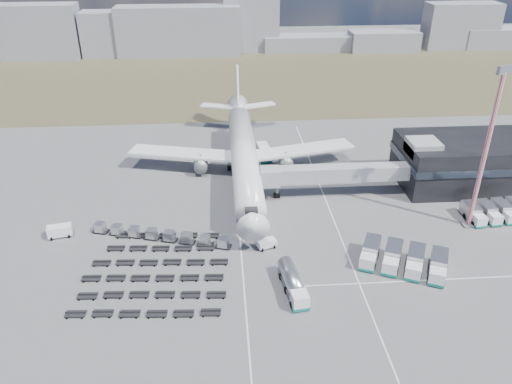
{
  "coord_description": "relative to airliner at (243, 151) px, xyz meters",
  "views": [
    {
      "loc": [
        -4.57,
        -68.27,
        49.61
      ],
      "look_at": [
        1.57,
        15.76,
        4.0
      ],
      "focal_mm": 35.0,
      "sensor_mm": 36.0,
      "label": 1
    }
  ],
  "objects": [
    {
      "name": "airliner",
      "position": [
        0.0,
        0.0,
        0.0
      ],
      "size": [
        51.59,
        64.53,
        17.62
      ],
      "color": "white",
      "rests_on": "ground"
    },
    {
      "name": "ground",
      "position": [
        0.0,
        -32.38,
        -5.29
      ],
      "size": [
        420.0,
        420.0,
        0.0
      ],
      "primitive_type": "plane",
      "color": "#565659",
      "rests_on": "ground"
    },
    {
      "name": "terminal",
      "position": [
        47.77,
        -8.41,
        -0.04
      ],
      "size": [
        30.4,
        16.4,
        11.0
      ],
      "color": "black",
      "rests_on": "ground"
    },
    {
      "name": "utility_van",
      "position": [
        -34.05,
        -23.45,
        -4.17
      ],
      "size": [
        4.5,
        2.75,
        2.24
      ],
      "primitive_type": "cube",
      "rotation": [
        0.0,
        0.0,
        0.22
      ],
      "color": "white",
      "rests_on": "ground"
    },
    {
      "name": "pushback_tug",
      "position": [
        2.44,
        -29.49,
        -4.56
      ],
      "size": [
        3.7,
        2.86,
        1.47
      ],
      "primitive_type": "cube",
      "rotation": [
        0.0,
        0.0,
        0.36
      ],
      "color": "white",
      "rests_on": "ground"
    },
    {
      "name": "lane_markings",
      "position": [
        9.77,
        -29.38,
        -5.29
      ],
      "size": [
        47.12,
        110.0,
        0.01
      ],
      "color": "silver",
      "rests_on": "ground"
    },
    {
      "name": "fuel_tanker",
      "position": [
        5.37,
        -41.49,
        -3.7
      ],
      "size": [
        3.74,
        10.12,
        3.19
      ],
      "rotation": [
        0.0,
        0.0,
        0.13
      ],
      "color": "white",
      "rests_on": "ground"
    },
    {
      "name": "skyline",
      "position": [
        -1.21,
        117.74,
        3.33
      ],
      "size": [
        287.68,
        21.41,
        24.55
      ],
      "color": "gray",
      "rests_on": "ground"
    },
    {
      "name": "floodlight_mast",
      "position": [
        40.59,
        -25.0,
        9.6
      ],
      "size": [
        2.83,
        2.29,
        29.72
      ],
      "rotation": [
        0.0,
        0.0,
        0.31
      ],
      "color": "red",
      "rests_on": "ground"
    },
    {
      "name": "uld_row",
      "position": [
        -16.08,
        -25.8,
        -4.25
      ],
      "size": [
        25.16,
        8.78,
        1.74
      ],
      "rotation": [
        0.0,
        0.0,
        -0.28
      ],
      "color": "black",
      "rests_on": "ground"
    },
    {
      "name": "jet_bridge",
      "position": [
        15.9,
        -11.95,
        -0.24
      ],
      "size": [
        30.3,
        3.8,
        7.05
      ],
      "color": "#939399",
      "rests_on": "ground"
    },
    {
      "name": "catering_truck",
      "position": [
        5.2,
        7.42,
        -3.78
      ],
      "size": [
        3.53,
        6.75,
        2.96
      ],
      "rotation": [
        0.0,
        0.0,
        0.14
      ],
      "color": "white",
      "rests_on": "ground"
    },
    {
      "name": "grass_strip",
      "position": [
        0.0,
        77.62,
        -5.29
      ],
      "size": [
        420.0,
        90.0,
        0.01
      ],
      "primitive_type": "cube",
      "color": "#4A432C",
      "rests_on": "ground"
    },
    {
      "name": "service_trucks_near",
      "position": [
        24.07,
        -36.78,
        -3.69
      ],
      "size": [
        15.07,
        12.18,
        2.94
      ],
      "rotation": [
        0.0,
        0.0,
        -0.43
      ],
      "color": "white",
      "rests_on": "ground"
    },
    {
      "name": "baggage_dollies",
      "position": [
        -16.14,
        -35.39,
        -4.94
      ],
      "size": [
        24.0,
        23.01,
        0.7
      ],
      "rotation": [
        0.0,
        0.0,
        -0.06
      ],
      "color": "black",
      "rests_on": "ground"
    },
    {
      "name": "service_trucks_far",
      "position": [
        46.76,
        -23.0,
        -3.9
      ],
      "size": [
        12.04,
        7.29,
        2.57
      ],
      "rotation": [
        0.0,
        0.0,
        0.08
      ],
      "color": "white",
      "rests_on": "ground"
    }
  ]
}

